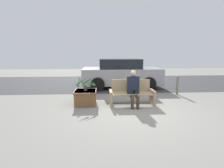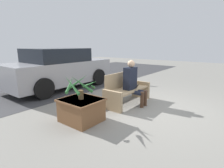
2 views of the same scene
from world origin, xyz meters
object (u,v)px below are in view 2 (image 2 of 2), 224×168
parked_car (59,69)px  bollard_post (129,73)px  person_seated (133,81)px  potted_plant (81,86)px  bench (126,90)px  planter_box (81,109)px

parked_car → bollard_post: (2.34, -1.78, -0.31)m
person_seated → potted_plant: size_ratio=1.69×
bench → potted_plant: size_ratio=2.15×
planter_box → potted_plant: (0.01, -0.00, 0.53)m
planter_box → potted_plant: size_ratio=1.14×
planter_box → bench: bearing=-3.4°
bench → planter_box: size_ratio=1.89×
planter_box → bollard_post: bollard_post is taller
bench → bollard_post: bearing=30.5°
bench → planter_box: bearing=176.6°
bench → person_seated: bearing=-81.9°
potted_plant → parked_car: 3.46m
bench → planter_box: bench is taller
parked_car → bollard_post: size_ratio=4.74×
person_seated → planter_box: 1.77m
potted_plant → parked_car: parked_car is taller
parked_car → bench: bearing=-89.6°
potted_plant → bollard_post: size_ratio=0.87×
parked_car → bollard_post: 2.96m
person_seated → bollard_post: (2.29, 1.56, -0.23)m
person_seated → bollard_post: size_ratio=1.46×
person_seated → bollard_post: bearing=34.2°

